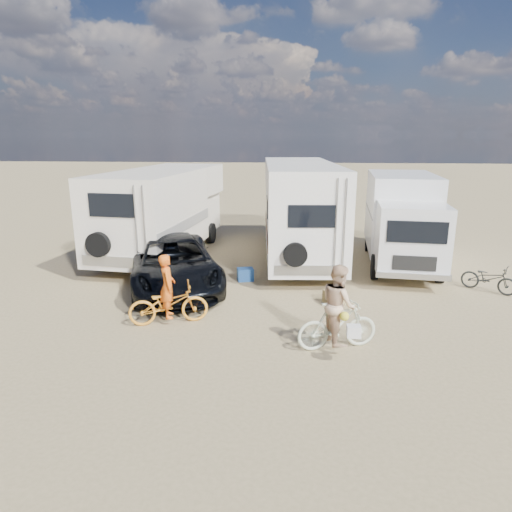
# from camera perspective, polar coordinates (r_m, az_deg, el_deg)

# --- Properties ---
(ground) EXTENTS (140.00, 140.00, 0.00)m
(ground) POSITION_cam_1_polar(r_m,az_deg,el_deg) (11.04, 3.87, -9.95)
(ground) COLOR tan
(ground) RESTS_ON ground
(rv_main) EXTENTS (3.12, 8.58, 3.64)m
(rv_main) POSITION_cam_1_polar(r_m,az_deg,el_deg) (17.54, 5.47, 5.66)
(rv_main) COLOR silver
(rv_main) RESTS_ON ground
(rv_left) EXTENTS (3.61, 8.04, 3.37)m
(rv_left) POSITION_cam_1_polar(r_m,az_deg,el_deg) (18.18, -11.72, 5.31)
(rv_left) COLOR white
(rv_left) RESTS_ON ground
(box_truck) EXTENTS (2.92, 6.51, 3.26)m
(box_truck) POSITION_cam_1_polar(r_m,az_deg,el_deg) (17.19, 18.03, 4.15)
(box_truck) COLOR silver
(box_truck) RESTS_ON ground
(dark_suv) EXTENTS (4.38, 6.19, 1.57)m
(dark_suv) POSITION_cam_1_polar(r_m,az_deg,el_deg) (14.37, -10.46, -0.85)
(dark_suv) COLOR black
(dark_suv) RESTS_ON ground
(bike_man) EXTENTS (2.11, 1.28, 1.05)m
(bike_man) POSITION_cam_1_polar(r_m,az_deg,el_deg) (11.70, -11.00, -5.95)
(bike_man) COLOR orange
(bike_man) RESTS_ON ground
(bike_woman) EXTENTS (1.93, 1.03, 1.11)m
(bike_woman) POSITION_cam_1_polar(r_m,az_deg,el_deg) (10.32, 10.24, -8.62)
(bike_woman) COLOR beige
(bike_woman) RESTS_ON ground
(rider_man) EXTENTS (0.56, 0.69, 1.64)m
(rider_man) POSITION_cam_1_polar(r_m,az_deg,el_deg) (11.60, -11.07, -4.59)
(rider_man) COLOR orange
(rider_man) RESTS_ON ground
(rider_woman) EXTENTS (0.89, 1.02, 1.78)m
(rider_woman) POSITION_cam_1_polar(r_m,az_deg,el_deg) (10.19, 10.33, -6.90)
(rider_woman) COLOR #D9B18B
(rider_woman) RESTS_ON ground
(bike_parked) EXTENTS (1.62, 1.42, 0.85)m
(bike_parked) POSITION_cam_1_polar(r_m,az_deg,el_deg) (15.52, 27.32, -2.53)
(bike_parked) COLOR black
(bike_parked) RESTS_ON ground
(cooler) EXTENTS (0.60, 0.50, 0.41)m
(cooler) POSITION_cam_1_polar(r_m,az_deg,el_deg) (14.91, -1.35, -2.34)
(cooler) COLOR #214F98
(cooler) RESTS_ON ground
(crate) EXTENTS (0.63, 0.63, 0.38)m
(crate) POSITION_cam_1_polar(r_m,az_deg,el_deg) (13.06, 9.78, -5.18)
(crate) COLOR olive
(crate) RESTS_ON ground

